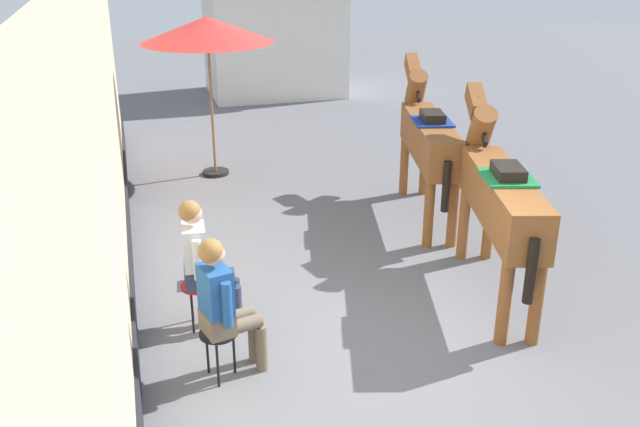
% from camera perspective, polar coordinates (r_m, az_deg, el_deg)
% --- Properties ---
extents(ground_plane, '(40.00, 40.00, 0.00)m').
position_cam_1_polar(ground_plane, '(9.28, -0.64, -1.70)').
color(ground_plane, slate).
extents(pub_facade_wall, '(0.34, 14.00, 3.40)m').
position_cam_1_polar(pub_facade_wall, '(7.06, -17.74, 2.76)').
color(pub_facade_wall, '#CCB793').
rests_on(pub_facade_wall, ground_plane).
extents(distant_cottage, '(3.40, 2.60, 3.50)m').
position_cam_1_polar(distant_cottage, '(17.52, -3.92, 15.74)').
color(distant_cottage, silver).
rests_on(distant_cottage, ground_plane).
extents(seated_visitor_near, '(0.61, 0.48, 1.39)m').
position_cam_1_polar(seated_visitor_near, '(6.12, -8.05, -7.20)').
color(seated_visitor_near, black).
rests_on(seated_visitor_near, ground_plane).
extents(seated_visitor_far, '(0.61, 0.49, 1.39)m').
position_cam_1_polar(seated_visitor_far, '(6.94, -9.79, -3.63)').
color(seated_visitor_far, red).
rests_on(seated_visitor_far, ground_plane).
extents(saddled_horse_near, '(1.06, 2.93, 2.06)m').
position_cam_1_polar(saddled_horse_near, '(7.63, 14.67, 1.52)').
color(saddled_horse_near, brown).
rests_on(saddled_horse_near, ground_plane).
extents(saddled_horse_far, '(0.96, 2.95, 2.06)m').
position_cam_1_polar(saddled_horse_far, '(9.67, 8.93, 6.33)').
color(saddled_horse_far, brown).
rests_on(saddled_horse_far, ground_plane).
extents(cafe_parasol, '(2.10, 2.10, 2.58)m').
position_cam_1_polar(cafe_parasol, '(11.21, -9.36, 14.76)').
color(cafe_parasol, black).
rests_on(cafe_parasol, ground_plane).
extents(satchel_bag, '(0.15, 0.29, 0.20)m').
position_cam_1_polar(satchel_bag, '(8.09, -9.91, -5.05)').
color(satchel_bag, maroon).
rests_on(satchel_bag, ground_plane).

